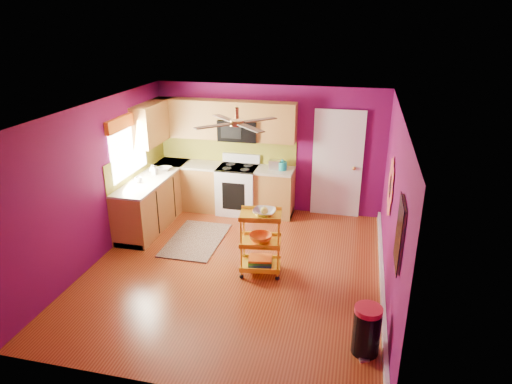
# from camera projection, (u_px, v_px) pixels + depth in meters

# --- Properties ---
(ground) EXTENTS (5.00, 5.00, 0.00)m
(ground) POSITION_uv_depth(u_px,v_px,m) (236.00, 269.00, 7.16)
(ground) COLOR maroon
(ground) RESTS_ON ground
(room_envelope) EXTENTS (4.54, 5.04, 2.52)m
(room_envelope) POSITION_uv_depth(u_px,v_px,m) (236.00, 170.00, 6.55)
(room_envelope) COLOR #630B4B
(room_envelope) RESTS_ON ground
(lower_cabinets) EXTENTS (2.81, 2.31, 0.94)m
(lower_cabinets) POSITION_uv_depth(u_px,v_px,m) (194.00, 194.00, 8.93)
(lower_cabinets) COLOR #926028
(lower_cabinets) RESTS_ON ground
(electric_range) EXTENTS (0.76, 0.66, 1.13)m
(electric_range) POSITION_uv_depth(u_px,v_px,m) (238.00, 189.00, 9.06)
(electric_range) COLOR white
(electric_range) RESTS_ON ground
(upper_cabinetry) EXTENTS (2.80, 2.30, 1.26)m
(upper_cabinetry) POSITION_uv_depth(u_px,v_px,m) (202.00, 122.00, 8.73)
(upper_cabinetry) COLOR #926028
(upper_cabinetry) RESTS_ON ground
(left_window) EXTENTS (0.08, 1.35, 1.08)m
(left_window) POSITION_uv_depth(u_px,v_px,m) (128.00, 137.00, 7.94)
(left_window) COLOR white
(left_window) RESTS_ON ground
(panel_door) EXTENTS (0.95, 0.11, 2.15)m
(panel_door) POSITION_uv_depth(u_px,v_px,m) (337.00, 165.00, 8.73)
(panel_door) COLOR white
(panel_door) RESTS_ON ground
(right_wall_art) EXTENTS (0.04, 2.74, 1.04)m
(right_wall_art) POSITION_uv_depth(u_px,v_px,m) (394.00, 205.00, 5.85)
(right_wall_art) COLOR black
(right_wall_art) RESTS_ON ground
(ceiling_fan) EXTENTS (1.01, 1.01, 0.26)m
(ceiling_fan) POSITION_uv_depth(u_px,v_px,m) (237.00, 122.00, 6.50)
(ceiling_fan) COLOR #BF8C3F
(ceiling_fan) RESTS_ON ground
(shag_rug) EXTENTS (0.89, 1.45, 0.02)m
(shag_rug) POSITION_uv_depth(u_px,v_px,m) (196.00, 240.00, 8.04)
(shag_rug) COLOR black
(shag_rug) RESTS_ON ground
(rolling_cart) EXTENTS (0.67, 0.53, 1.10)m
(rolling_cart) POSITION_uv_depth(u_px,v_px,m) (261.00, 240.00, 6.84)
(rolling_cart) COLOR yellow
(rolling_cart) RESTS_ON ground
(trash_can) EXTENTS (0.43, 0.43, 0.62)m
(trash_can) POSITION_uv_depth(u_px,v_px,m) (367.00, 330.00, 5.29)
(trash_can) COLOR black
(trash_can) RESTS_ON ground
(teal_kettle) EXTENTS (0.18, 0.18, 0.21)m
(teal_kettle) POSITION_uv_depth(u_px,v_px,m) (282.00, 166.00, 8.72)
(teal_kettle) COLOR #16A3A7
(teal_kettle) RESTS_ON lower_cabinets
(toaster) EXTENTS (0.22, 0.15, 0.18)m
(toaster) POSITION_uv_depth(u_px,v_px,m) (275.00, 165.00, 8.75)
(toaster) COLOR beige
(toaster) RESTS_ON lower_cabinets
(soap_bottle_a) EXTENTS (0.08, 0.08, 0.18)m
(soap_bottle_a) POSITION_uv_depth(u_px,v_px,m) (154.00, 170.00, 8.45)
(soap_bottle_a) COLOR #EA3F72
(soap_bottle_a) RESTS_ON lower_cabinets
(soap_bottle_b) EXTENTS (0.12, 0.12, 0.16)m
(soap_bottle_b) POSITION_uv_depth(u_px,v_px,m) (152.00, 169.00, 8.56)
(soap_bottle_b) COLOR white
(soap_bottle_b) RESTS_ON lower_cabinets
(counter_dish) EXTENTS (0.23, 0.23, 0.06)m
(counter_dish) POSITION_uv_depth(u_px,v_px,m) (165.00, 169.00, 8.72)
(counter_dish) COLOR white
(counter_dish) RESTS_ON lower_cabinets
(counter_cup) EXTENTS (0.13, 0.13, 0.10)m
(counter_cup) POSITION_uv_depth(u_px,v_px,m) (138.00, 180.00, 8.06)
(counter_cup) COLOR white
(counter_cup) RESTS_ON lower_cabinets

